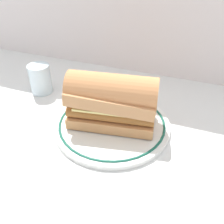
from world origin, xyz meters
name	(u,v)px	position (x,y,z in m)	size (l,w,h in m)	color
ground_plane	(108,128)	(0.00, 0.00, 0.00)	(1.50, 1.50, 0.00)	silver
plate	(112,124)	(0.01, 0.01, 0.01)	(0.28, 0.28, 0.01)	white
sausage_sandwich	(112,100)	(0.01, 0.01, 0.08)	(0.22, 0.13, 0.13)	tan
drinking_glass	(41,80)	(-0.25, 0.09, 0.04)	(0.06, 0.06, 0.09)	silver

